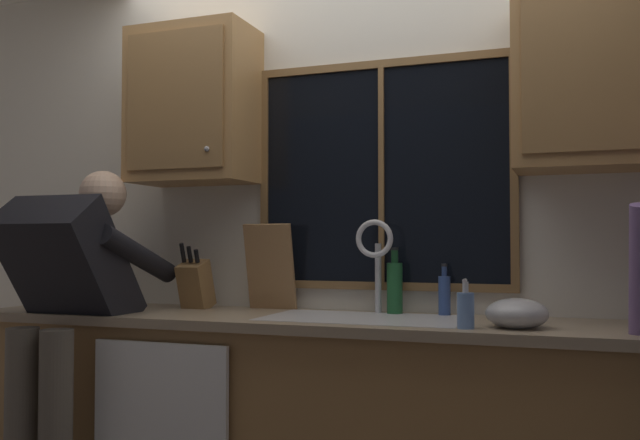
{
  "coord_description": "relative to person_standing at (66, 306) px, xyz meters",
  "views": [
    {
      "loc": [
        0.89,
        -2.99,
        1.22
      ],
      "look_at": [
        -0.1,
        -0.3,
        1.32
      ],
      "focal_mm": 39.06,
      "sensor_mm": 36.0,
      "label": 1
    }
  ],
  "objects": [
    {
      "name": "cutting_board",
      "position": [
        0.7,
        0.52,
        0.16
      ],
      "size": [
        0.23,
        0.1,
        0.39
      ],
      "primitive_type": "cube",
      "rotation": [
        0.21,
        0.0,
        0.0
      ],
      "color": "#997047",
      "rests_on": "countertop"
    },
    {
      "name": "bottle_green_glass",
      "position": [
        1.5,
        0.53,
        0.05
      ],
      "size": [
        0.05,
        0.05,
        0.22
      ],
      "color": "#334C8C",
      "rests_on": "countertop"
    },
    {
      "name": "countertop",
      "position": [
        1.12,
        0.3,
        -0.06
      ],
      "size": [
        3.24,
        0.62,
        0.04
      ],
      "primitive_type": "cube",
      "color": "gray",
      "rests_on": "lower_cabinet_run"
    },
    {
      "name": "upper_cabinet_right",
      "position": [
        2.07,
        0.44,
        0.9
      ],
      "size": [
        0.57,
        0.36,
        0.72
      ],
      "color": "#A87A47"
    },
    {
      "name": "dishwasher_front",
      "position": [
        0.46,
        0.0,
        -0.5
      ],
      "size": [
        0.6,
        0.02,
        0.74
      ],
      "primitive_type": "cube",
      "color": "white"
    },
    {
      "name": "window_mullion_center",
      "position": [
        1.21,
        0.59,
        0.57
      ],
      "size": [
        0.02,
        0.02,
        0.95
      ],
      "primitive_type": "cube",
      "color": "brown"
    },
    {
      "name": "faucet",
      "position": [
        1.22,
        0.49,
        0.22
      ],
      "size": [
        0.18,
        0.09,
        0.4
      ],
      "color": "silver",
      "rests_on": "countertop"
    },
    {
      "name": "sink",
      "position": [
        1.21,
        0.31,
        -0.14
      ],
      "size": [
        0.8,
        0.46,
        0.21
      ],
      "color": "#B7B7BC",
      "rests_on": "lower_cabinet_run"
    },
    {
      "name": "lower_cabinet_run",
      "position": [
        1.12,
        0.32,
        -0.52
      ],
      "size": [
        3.18,
        0.58,
        0.88
      ],
      "primitive_type": "cube",
      "color": "olive",
      "rests_on": "floor"
    },
    {
      "name": "window_frame_bottom",
      "position": [
        1.21,
        0.59,
        0.08
      ],
      "size": [
        1.17,
        0.02,
        0.04
      ],
      "primitive_type": "cube",
      "color": "brown"
    },
    {
      "name": "person_standing",
      "position": [
        0.0,
        0.0,
        0.0
      ],
      "size": [
        0.53,
        0.69,
        1.55
      ],
      "color": "#595147",
      "rests_on": "floor"
    },
    {
      "name": "window_frame_right",
      "position": [
        1.78,
        0.59,
        0.57
      ],
      "size": [
        0.03,
        0.02,
        0.95
      ],
      "primitive_type": "cube",
      "color": "brown"
    },
    {
      "name": "soap_dispenser",
      "position": [
        1.64,
        0.1,
        0.03
      ],
      "size": [
        0.06,
        0.07,
        0.18
      ],
      "color": "#668CCC",
      "rests_on": "countertop"
    },
    {
      "name": "back_wall",
      "position": [
        1.12,
        0.67,
        0.32
      ],
      "size": [
        5.58,
        0.12,
        2.55
      ],
      "primitive_type": "cube",
      "color": "silver",
      "rests_on": "floor"
    },
    {
      "name": "knife_block",
      "position": [
        0.36,
        0.44,
        0.07
      ],
      "size": [
        0.12,
        0.18,
        0.32
      ],
      "color": "olive",
      "rests_on": "countertop"
    },
    {
      "name": "window_frame_top",
      "position": [
        1.21,
        0.59,
        1.06
      ],
      "size": [
        1.17,
        0.02,
        0.04
      ],
      "primitive_type": "cube",
      "color": "brown"
    },
    {
      "name": "bottle_tall_clear",
      "position": [
        1.29,
        0.52,
        0.08
      ],
      "size": [
        0.07,
        0.07,
        0.28
      ],
      "color": "#1E592D",
      "rests_on": "countertop"
    },
    {
      "name": "window_frame_left",
      "position": [
        0.64,
        0.59,
        0.57
      ],
      "size": [
        0.04,
        0.02,
        0.95
      ],
      "primitive_type": "cube",
      "color": "brown"
    },
    {
      "name": "window_glass",
      "position": [
        1.21,
        0.6,
        0.57
      ],
      "size": [
        1.1,
        0.02,
        0.95
      ],
      "primitive_type": "cube",
      "color": "black"
    },
    {
      "name": "upper_cabinet_left",
      "position": [
        0.35,
        0.44,
        0.9
      ],
      "size": [
        0.57,
        0.36,
        0.72
      ],
      "color": "#A87A47"
    },
    {
      "name": "mixing_bowl",
      "position": [
        1.81,
        0.19,
        0.01
      ],
      "size": [
        0.22,
        0.22,
        0.11
      ],
      "primitive_type": "ellipsoid",
      "color": "#B7B7BC",
      "rests_on": "countertop"
    }
  ]
}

